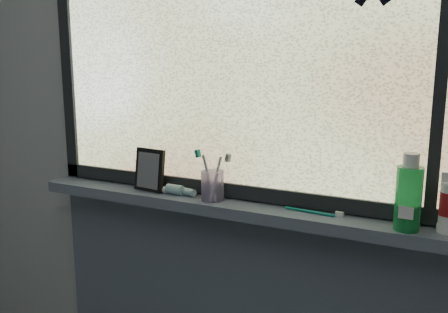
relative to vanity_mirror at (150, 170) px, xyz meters
name	(u,v)px	position (x,y,z in m)	size (l,w,h in m)	color
wall_back	(249,134)	(0.37, 0.07, 0.15)	(3.00, 0.01, 2.50)	#9EA3A8
windowsill	(239,209)	(0.37, 0.00, -0.10)	(1.62, 0.14, 0.04)	#4E5868
window_pane	(247,51)	(0.37, 0.05, 0.43)	(1.50, 0.01, 1.00)	silver
frame_bottom	(245,192)	(0.37, 0.05, -0.05)	(1.60, 0.03, 0.05)	black
frame_left	(68,52)	(-0.41, 0.05, 0.43)	(0.05, 0.03, 1.10)	black
frame_mullion	(444,51)	(0.97, 0.05, 0.43)	(0.04, 0.03, 1.00)	black
vanity_mirror	(150,170)	(0.00, 0.00, 0.00)	(0.13, 0.06, 0.16)	black
toothpaste_tube	(180,190)	(0.13, 0.00, -0.06)	(0.20, 0.04, 0.04)	silver
toothbrush_cup	(213,186)	(0.27, -0.01, -0.03)	(0.08, 0.08, 0.10)	#C3AFE8
toothbrush_lying	(310,211)	(0.61, 0.00, -0.07)	(0.21, 0.02, 0.01)	#0D7A68
mouthwash_bottle	(409,192)	(0.91, -0.02, 0.03)	(0.07, 0.07, 0.19)	green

